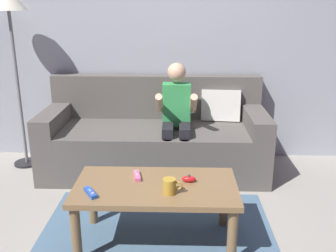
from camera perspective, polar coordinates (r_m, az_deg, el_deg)
wall_back at (r=3.77m, az=-1.48°, el=13.89°), size 4.59×0.05×2.50m
couch at (r=3.58m, az=-1.82°, el=-1.90°), size 2.00×0.80×0.85m
person_seated_on_couch at (r=3.31m, az=1.25°, el=1.60°), size 0.34×0.42×1.02m
coffee_table at (r=2.47m, az=-1.83°, el=-9.99°), size 1.02×0.55×0.42m
area_rug at (r=2.65m, az=-1.75°, el=-16.68°), size 1.59×1.34×0.01m
game_remote_blue_near_edge at (r=2.37m, az=-11.40°, el=-9.66°), size 0.11×0.14×0.03m
nunchuk_red at (r=2.47m, az=3.11°, el=-7.84°), size 0.09×0.05×0.05m
game_remote_pink_far_corner at (r=2.54m, az=-4.63°, el=-7.35°), size 0.06×0.14×0.03m
coffee_mug at (r=2.32m, az=0.27°, el=-8.91°), size 0.12×0.08×0.10m
floor_lamp at (r=3.75m, az=-22.48°, el=15.19°), size 0.32×0.32×1.64m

